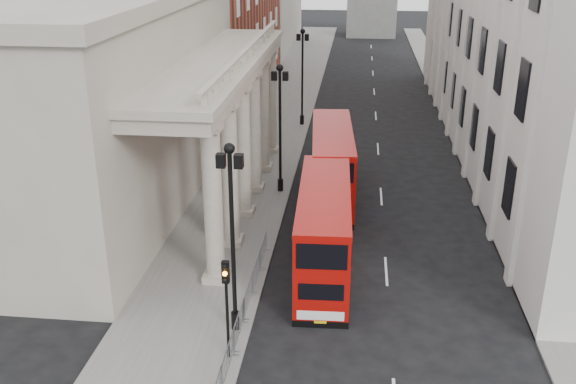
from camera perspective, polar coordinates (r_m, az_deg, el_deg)
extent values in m
cube|color=slate|center=(51.91, -1.99, 4.26)|extent=(6.00, 140.00, 0.12)
cube|color=slate|center=(52.25, 16.26, 3.50)|extent=(3.00, 140.00, 0.12)
cube|color=slate|center=(51.58, 1.26, 4.17)|extent=(0.20, 140.00, 0.14)
cube|color=gray|center=(40.94, -15.08, 7.31)|extent=(9.00, 28.00, 12.00)
cube|color=#60605E|center=(111.58, 7.43, 15.70)|extent=(8.00, 8.00, 8.00)
cylinder|color=black|center=(27.98, -4.69, -11.29)|extent=(0.36, 0.36, 0.80)
cylinder|color=black|center=(26.19, -4.93, -4.69)|extent=(0.18, 0.18, 8.00)
sphere|color=black|center=(24.63, -5.24, 3.87)|extent=(0.44, 0.44, 0.44)
cube|color=black|center=(24.72, -4.40, 2.74)|extent=(0.35, 0.35, 0.55)
cube|color=black|center=(24.86, -5.99, 2.80)|extent=(0.35, 0.35, 0.55)
cylinder|color=black|center=(42.11, -0.68, 0.64)|extent=(0.36, 0.36, 0.80)
cylinder|color=black|center=(40.94, -0.71, 5.34)|extent=(0.18, 0.18, 8.00)
sphere|color=black|center=(39.96, -0.73, 10.98)|extent=(0.44, 0.44, 0.44)
cube|color=black|center=(40.01, -0.23, 10.27)|extent=(0.35, 0.35, 0.55)
cube|color=black|center=(40.10, -1.24, 10.29)|extent=(0.35, 0.35, 0.55)
cylinder|color=black|center=(57.23, 1.25, 6.44)|extent=(0.36, 0.36, 0.80)
cylinder|color=black|center=(56.37, 1.28, 9.97)|extent=(0.18, 0.18, 8.00)
sphere|color=black|center=(55.66, 1.32, 14.10)|extent=(0.44, 0.44, 0.44)
cube|color=black|center=(55.70, 1.68, 13.58)|extent=(0.35, 0.35, 0.55)
cube|color=black|center=(55.76, 0.94, 13.60)|extent=(0.35, 0.35, 0.55)
cylinder|color=black|center=(25.62, -5.40, -11.30)|extent=(0.12, 0.12, 3.40)
cube|color=black|center=(24.51, -5.58, -7.09)|extent=(0.28, 0.22, 0.90)
sphere|color=black|center=(24.25, -5.66, -6.62)|extent=(0.18, 0.18, 0.18)
sphere|color=orange|center=(24.40, -5.64, -7.24)|extent=(0.18, 0.18, 0.18)
sphere|color=black|center=(24.55, -5.61, -7.85)|extent=(0.18, 0.18, 0.18)
cube|color=gray|center=(25.49, -5.39, -14.65)|extent=(0.50, 2.30, 1.10)
cube|color=gray|center=(27.37, -4.41, -11.75)|extent=(0.50, 2.30, 1.10)
cube|color=gray|center=(29.32, -3.58, -9.22)|extent=(0.50, 2.30, 1.10)
cube|color=gray|center=(31.32, -2.86, -7.02)|extent=(0.50, 2.30, 1.10)
cube|color=gray|center=(33.37, -2.23, -5.08)|extent=(0.50, 2.30, 1.10)
cube|color=#A10B07|center=(32.10, 3.17, -4.97)|extent=(2.78, 10.27, 1.94)
cube|color=#A10B07|center=(31.24, 3.25, -1.67)|extent=(2.78, 10.27, 1.70)
cube|color=#A10B07|center=(30.87, 3.29, -0.02)|extent=(2.82, 10.31, 0.24)
cube|color=black|center=(32.63, 3.13, -6.75)|extent=(2.80, 10.27, 0.34)
cube|color=black|center=(31.99, 3.18, -4.58)|extent=(2.77, 8.33, 0.97)
cube|color=black|center=(31.20, 3.25, -1.51)|extent=(2.82, 9.69, 1.07)
cube|color=white|center=(28.03, 2.90, -10.91)|extent=(2.04, 0.13, 0.44)
cube|color=yellow|center=(28.19, 2.89, -11.47)|extent=(0.53, 0.06, 0.13)
cylinder|color=black|center=(29.44, 0.82, -9.45)|extent=(0.34, 0.98, 0.97)
cylinder|color=black|center=(29.42, 5.14, -9.58)|extent=(0.34, 0.98, 0.97)
cylinder|color=black|center=(34.63, 1.42, -4.35)|extent=(0.34, 0.98, 0.97)
cylinder|color=black|center=(34.60, 5.06, -4.46)|extent=(0.34, 0.98, 0.97)
cube|color=#AF0C08|center=(41.28, 3.89, 1.33)|extent=(3.14, 10.43, 1.96)
cube|color=#AF0C08|center=(40.61, 3.96, 4.02)|extent=(3.14, 10.43, 1.71)
cube|color=#AF0C08|center=(40.32, 4.00, 5.34)|extent=(3.18, 10.47, 0.24)
cube|color=black|center=(41.70, 3.85, -0.15)|extent=(3.16, 10.43, 0.34)
cube|color=black|center=(41.19, 3.90, 1.65)|extent=(3.06, 8.48, 0.98)
cube|color=black|center=(40.58, 3.97, 4.15)|extent=(3.16, 9.84, 1.08)
cube|color=white|center=(36.80, 4.03, -2.48)|extent=(2.06, 0.20, 0.44)
cube|color=yellow|center=(36.93, 4.02, -2.95)|extent=(0.54, 0.08, 0.13)
cylinder|color=black|center=(38.26, 2.32, -1.69)|extent=(0.38, 1.00, 0.98)
cylinder|color=black|center=(38.33, 5.63, -1.74)|extent=(0.38, 1.00, 0.98)
cylinder|color=black|center=(43.80, 2.35, 1.44)|extent=(0.38, 1.00, 0.98)
cylinder|color=black|center=(43.86, 5.24, 1.39)|extent=(0.38, 1.00, 0.98)
imported|color=black|center=(35.38, -6.25, -3.04)|extent=(0.72, 0.64, 1.67)
imported|color=black|center=(43.05, -4.74, 1.57)|extent=(0.93, 0.85, 1.53)
imported|color=black|center=(42.71, -3.10, 1.67)|extent=(1.01, 0.77, 1.85)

